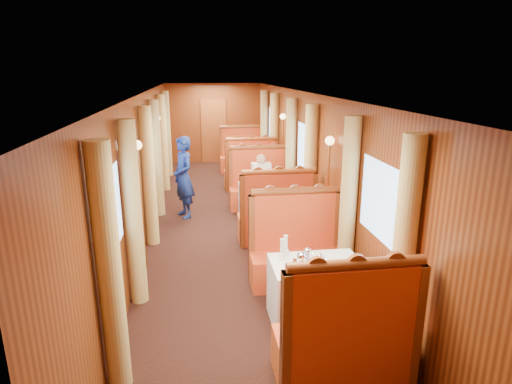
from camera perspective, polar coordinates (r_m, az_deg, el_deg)
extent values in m
cube|color=brown|center=(13.98, -5.65, 8.08)|extent=(0.80, 0.04, 2.00)
cube|color=white|center=(5.21, 7.95, -13.11)|extent=(1.05, 0.72, 0.75)
cube|color=#B31C13|center=(4.53, 11.34, -20.47)|extent=(1.30, 0.55, 0.45)
cube|color=#B31C13|center=(4.02, 12.87, -15.02)|extent=(1.30, 0.12, 0.80)
cylinder|color=brown|center=(3.82, 13.28, -9.33)|extent=(1.23, 0.10, 0.10)
cube|color=#B31C13|center=(6.09, 5.45, -10.10)|extent=(1.30, 0.55, 0.45)
cube|color=#B31C13|center=(6.04, 5.14, -3.88)|extent=(1.30, 0.12, 0.80)
cylinder|color=brown|center=(5.91, 5.24, 0.14)|extent=(1.23, 0.10, 0.10)
cube|color=white|center=(8.36, 1.46, -1.58)|extent=(1.05, 0.72, 0.75)
cube|color=#B31C13|center=(7.53, 2.65, -4.83)|extent=(1.30, 0.55, 0.45)
cube|color=#B31C13|center=(7.13, 3.03, -0.73)|extent=(1.30, 0.12, 0.80)
cylinder|color=brown|center=(7.02, 3.08, 2.71)|extent=(1.23, 0.10, 0.10)
cube|color=#B31C13|center=(9.31, 0.50, -0.72)|extent=(1.30, 0.55, 0.45)
cube|color=#B31C13|center=(9.35, 0.31, 3.32)|extent=(1.30, 0.12, 0.80)
cylinder|color=brown|center=(9.27, 0.32, 5.98)|extent=(1.23, 0.10, 0.10)
cube|color=white|center=(11.72, -1.35, 3.52)|extent=(1.05, 0.72, 0.75)
cube|color=#B31C13|center=(10.83, -0.75, 1.68)|extent=(1.30, 0.55, 0.45)
cube|color=#B31C13|center=(10.49, -0.61, 4.71)|extent=(1.30, 0.12, 0.80)
cylinder|color=brown|center=(10.41, -0.62, 7.08)|extent=(1.23, 0.10, 0.10)
cube|color=#B31C13|center=(12.67, -1.85, 3.77)|extent=(1.30, 0.55, 0.45)
cube|color=#B31C13|center=(12.77, -1.98, 6.72)|extent=(1.30, 0.12, 0.80)
cylinder|color=brown|center=(12.70, -2.00, 8.68)|extent=(1.23, 0.10, 0.10)
cube|color=silver|center=(5.00, 6.76, -9.47)|extent=(0.41, 0.36, 0.01)
cylinder|color=white|center=(5.00, 11.64, -9.68)|extent=(0.23, 0.23, 0.01)
cylinder|color=white|center=(5.06, 3.48, -8.62)|extent=(0.08, 0.08, 0.08)
cylinder|color=white|center=(5.00, 3.51, -7.24)|extent=(0.05, 0.05, 0.18)
cylinder|color=white|center=(5.16, 3.93, -8.10)|extent=(0.08, 0.08, 0.08)
cylinder|color=white|center=(5.11, 3.96, -6.74)|extent=(0.05, 0.05, 0.18)
cylinder|color=silver|center=(8.28, 1.67, 1.43)|extent=(0.06, 0.06, 0.14)
cylinder|color=silver|center=(11.59, -1.33, 5.63)|extent=(0.06, 0.06, 0.14)
cylinder|color=tan|center=(4.06, -18.97, -10.03)|extent=(0.22, 0.22, 2.35)
cylinder|color=tan|center=(5.48, -16.07, -2.95)|extent=(0.22, 0.22, 2.35)
cylinder|color=tan|center=(4.43, 19.08, -7.79)|extent=(0.22, 0.22, 2.35)
cylinder|color=tan|center=(5.77, 12.19, -1.76)|extent=(0.22, 0.22, 2.35)
cylinder|color=tan|center=(7.34, -14.10, 1.91)|extent=(0.22, 0.22, 2.35)
cylinder|color=tan|center=(8.85, -13.13, 4.33)|extent=(0.22, 0.22, 2.35)
cylinder|color=tan|center=(7.55, 7.21, 2.66)|extent=(0.22, 0.22, 2.35)
cylinder|color=tan|center=(9.03, 4.65, 4.92)|extent=(0.22, 0.22, 2.35)
cylinder|color=tan|center=(10.75, -12.29, 6.38)|extent=(0.22, 0.22, 2.35)
cylinder|color=tan|center=(12.29, -11.80, 7.57)|extent=(0.22, 0.22, 2.35)
cylinder|color=tan|center=(10.90, 2.43, 6.86)|extent=(0.22, 0.22, 2.35)
cylinder|color=tan|center=(12.42, 1.12, 7.99)|extent=(0.22, 0.22, 2.35)
cylinder|color=#BF8C3F|center=(6.48, -14.96, -2.30)|extent=(0.04, 0.04, 1.85)
sphere|color=#FFD18C|center=(6.25, -15.59, 6.04)|extent=(0.14, 0.14, 0.14)
cylinder|color=#BF8C3F|center=(6.72, 9.44, -1.30)|extent=(0.04, 0.04, 1.85)
sphere|color=#FFD18C|center=(6.51, 9.82, 6.76)|extent=(0.14, 0.14, 0.14)
cylinder|color=#BF8C3F|center=(9.85, -12.70, 4.02)|extent=(0.04, 0.04, 1.85)
sphere|color=#FFD18C|center=(9.70, -13.04, 9.55)|extent=(0.14, 0.14, 0.14)
cylinder|color=#BF8C3F|center=(10.01, 3.52, 4.57)|extent=(0.04, 0.04, 1.85)
sphere|color=#FFD18C|center=(9.87, 3.62, 10.02)|extent=(0.14, 0.14, 0.14)
imported|color=navy|center=(8.68, -9.64, 1.94)|extent=(0.60, 0.71, 1.65)
cube|color=beige|center=(9.01, 0.67, 2.18)|extent=(0.40, 0.24, 0.55)
sphere|color=tan|center=(8.93, 0.67, 4.42)|extent=(0.20, 0.20, 0.20)
cube|color=beige|center=(8.90, 0.83, 0.48)|extent=(0.36, 0.30, 0.14)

